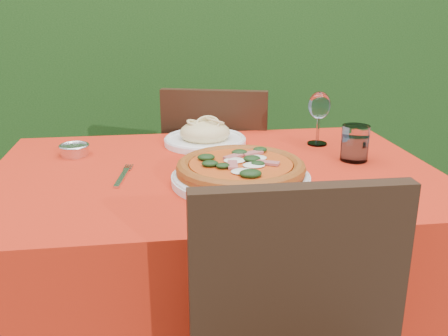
{
  "coord_description": "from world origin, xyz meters",
  "views": [
    {
      "loc": [
        -0.16,
        -1.34,
        1.2
      ],
      "look_at": [
        0.02,
        -0.05,
        0.77
      ],
      "focal_mm": 40.0,
      "sensor_mm": 36.0,
      "label": 1
    }
  ],
  "objects": [
    {
      "name": "hedge",
      "position": [
        0.0,
        1.55,
        0.92
      ],
      "size": [
        3.2,
        0.55,
        1.78
      ],
      "color": "black",
      "rests_on": "ground"
    },
    {
      "name": "dining_table",
      "position": [
        0.0,
        0.0,
        0.6
      ],
      "size": [
        1.26,
        0.86,
        0.75
      ],
      "color": "#4C3318",
      "rests_on": "ground"
    },
    {
      "name": "chair_far",
      "position": [
        0.09,
        0.59,
        0.51
      ],
      "size": [
        0.5,
        0.5,
        0.89
      ],
      "rotation": [
        0.0,
        0.0,
        2.86
      ],
      "color": "black",
      "rests_on": "ground"
    },
    {
      "name": "pizza_plate",
      "position": [
        0.06,
        -0.12,
        0.78
      ],
      "size": [
        0.4,
        0.4,
        0.07
      ],
      "rotation": [
        0.0,
        0.0,
        0.23
      ],
      "color": "silver",
      "rests_on": "dining_table"
    },
    {
      "name": "pasta_plate",
      "position": [
        0.0,
        0.27,
        0.78
      ],
      "size": [
        0.27,
        0.27,
        0.08
      ],
      "rotation": [
        0.0,
        0.0,
        0.35
      ],
      "color": "white",
      "rests_on": "dining_table"
    },
    {
      "name": "water_glass",
      "position": [
        0.43,
        0.03,
        0.8
      ],
      "size": [
        0.08,
        0.08,
        0.11
      ],
      "color": "silver",
      "rests_on": "dining_table"
    },
    {
      "name": "wine_glass",
      "position": [
        0.37,
        0.21,
        0.87
      ],
      "size": [
        0.07,
        0.07,
        0.18
      ],
      "color": "silver",
      "rests_on": "dining_table"
    },
    {
      "name": "fork",
      "position": [
        -0.26,
        -0.04,
        0.75
      ],
      "size": [
        0.05,
        0.2,
        0.01
      ],
      "primitive_type": "cube",
      "rotation": [
        0.0,
        0.0,
        -0.15
      ],
      "color": "silver",
      "rests_on": "dining_table"
    },
    {
      "name": "steel_ramekin",
      "position": [
        -0.41,
        0.2,
        0.76
      ],
      "size": [
        0.08,
        0.08,
        0.03
      ],
      "primitive_type": "cylinder",
      "color": "silver",
      "rests_on": "dining_table"
    }
  ]
}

